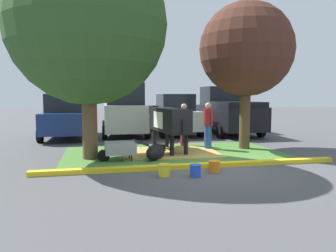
{
  "coord_description": "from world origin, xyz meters",
  "views": [
    {
      "loc": [
        -2.99,
        -8.47,
        1.97
      ],
      "look_at": [
        -0.57,
        2.59,
        0.9
      ],
      "focal_mm": 35.09,
      "sensor_mm": 36.0,
      "label": 1
    }
  ],
  "objects": [
    {
      "name": "calf_lying",
      "position": [
        -1.23,
        1.3,
        0.24
      ],
      "size": [
        0.95,
        1.3,
        0.48
      ],
      "color": "black",
      "rests_on": "ground"
    },
    {
      "name": "person_visitor_near",
      "position": [
        0.29,
        3.69,
        0.88
      ],
      "size": [
        0.4,
        0.4,
        1.64
      ],
      "color": "maroon",
      "rests_on": "ground"
    },
    {
      "name": "pickup_truck_black",
      "position": [
        3.58,
        7.41,
        1.11
      ],
      "size": [
        2.31,
        5.44,
        2.42
      ],
      "color": "black",
      "rests_on": "ground"
    },
    {
      "name": "suv_black",
      "position": [
        -1.67,
        7.64,
        1.27
      ],
      "size": [
        2.2,
        4.64,
        2.52
      ],
      "color": "#B7B7BC",
      "rests_on": "ground"
    },
    {
      "name": "curb_yellow",
      "position": [
        -0.45,
        -0.09,
        0.06
      ],
      "size": [
        8.45,
        0.24,
        0.12
      ],
      "primitive_type": "cube",
      "color": "yellow",
      "rests_on": "ground"
    },
    {
      "name": "wheelbarrow",
      "position": [
        -2.34,
        1.28,
        0.39
      ],
      "size": [
        1.61,
        0.64,
        0.63
      ],
      "color": "gray",
      "rests_on": "ground"
    },
    {
      "name": "bucket_yellow",
      "position": [
        -1.4,
        -0.79,
        0.16
      ],
      "size": [
        0.31,
        0.31,
        0.3
      ],
      "color": "yellow",
      "rests_on": "ground"
    },
    {
      "name": "shade_tree_left",
      "position": [
        -3.2,
        1.8,
        4.03
      ],
      "size": [
        4.76,
        4.76,
        6.42
      ],
      "color": "brown",
      "rests_on": "ground"
    },
    {
      "name": "hay_bedding",
      "position": [
        -0.57,
        2.29,
        0.03
      ],
      "size": [
        3.32,
        2.57,
        0.04
      ],
      "primitive_type": "cube",
      "rotation": [
        0.0,
        0.0,
        -0.05
      ],
      "color": "tan",
      "rests_on": "ground"
    },
    {
      "name": "sedan_blue",
      "position": [
        -4.37,
        7.28,
        0.98
      ],
      "size": [
        2.09,
        4.44,
        2.02
      ],
      "color": "navy",
      "rests_on": "ground"
    },
    {
      "name": "cow_holstein",
      "position": [
        -0.57,
        2.59,
        1.1
      ],
      "size": [
        1.05,
        3.12,
        1.56
      ],
      "color": "black",
      "rests_on": "ground"
    },
    {
      "name": "shade_tree_right",
      "position": [
        2.3,
        2.6,
        3.58
      ],
      "size": [
        3.36,
        3.36,
        5.28
      ],
      "color": "#4C3823",
      "rests_on": "ground"
    },
    {
      "name": "bucket_blue",
      "position": [
        -0.67,
        -0.98,
        0.15
      ],
      "size": [
        0.29,
        0.29,
        0.29
      ],
      "color": "blue",
      "rests_on": "ground"
    },
    {
      "name": "ground_plane",
      "position": [
        0.0,
        0.0,
        0.0
      ],
      "size": [
        80.0,
        80.0,
        0.0
      ],
      "primitive_type": "plane",
      "color": "#4C4C4F"
    },
    {
      "name": "grass_island",
      "position": [
        -0.45,
        2.12,
        0.01
      ],
      "size": [
        7.25,
        4.12,
        0.02
      ],
      "primitive_type": "cube",
      "color": "#477A33",
      "rests_on": "ground"
    },
    {
      "name": "person_handler",
      "position": [
        0.95,
        2.76,
        0.92
      ],
      "size": [
        0.34,
        0.51,
        1.71
      ],
      "color": "#23478C",
      "rests_on": "ground"
    },
    {
      "name": "sedan_silver",
      "position": [
        0.89,
        7.63,
        0.98
      ],
      "size": [
        2.09,
        4.44,
        2.02
      ],
      "color": "silver",
      "rests_on": "ground"
    },
    {
      "name": "bucket_orange",
      "position": [
        -0.07,
        -0.65,
        0.16
      ],
      "size": [
        0.31,
        0.31,
        0.3
      ],
      "color": "orange",
      "rests_on": "ground"
    }
  ]
}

